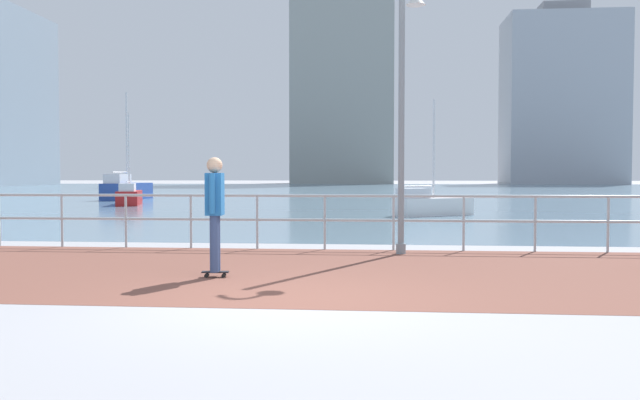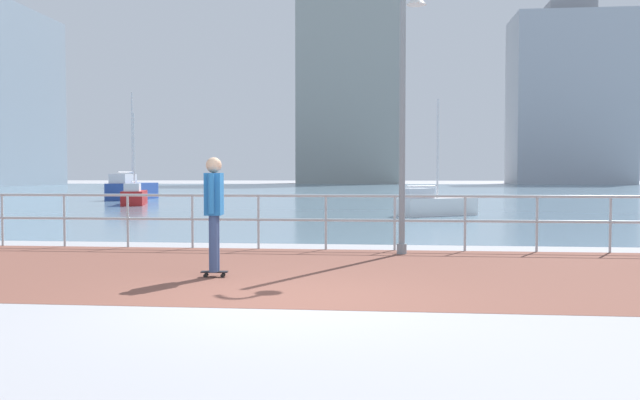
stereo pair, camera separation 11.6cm
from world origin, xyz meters
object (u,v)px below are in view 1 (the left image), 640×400
object	(u,v)px
lamppost	(405,94)
skateboarder	(215,205)
sailboat_navy	(431,205)
sailboat_red	(129,196)
sailboat_gray	(126,189)

from	to	relation	value
lamppost	skateboarder	bearing A→B (deg)	-135.00
lamppost	sailboat_navy	bearing A→B (deg)	82.82
sailboat_navy	sailboat_red	distance (m)	16.06
sailboat_gray	sailboat_red	bearing A→B (deg)	-66.95
sailboat_red	lamppost	bearing A→B (deg)	-55.61
skateboarder	sailboat_red	xyz separation A→B (m)	(-9.98, 21.82, -0.64)
sailboat_navy	sailboat_gray	bearing A→B (deg)	141.43
lamppost	sailboat_navy	world-z (taller)	lamppost
skateboarder	sailboat_gray	distance (m)	31.21
skateboarder	sailboat_red	distance (m)	24.00
lamppost	sailboat_gray	size ratio (longest dim) A/B	0.84
lamppost	sailboat_navy	size ratio (longest dim) A/B	1.28
lamppost	sailboat_navy	xyz separation A→B (m)	(1.48, 11.78, -2.65)
skateboarder	sailboat_navy	world-z (taller)	sailboat_navy
sailboat_gray	sailboat_navy	bearing A→B (deg)	-38.57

